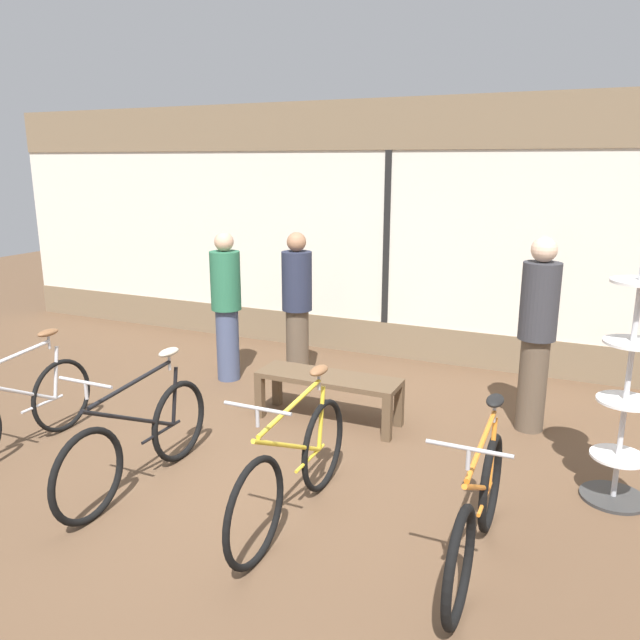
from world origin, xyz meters
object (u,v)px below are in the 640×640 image
Objects in this scene: accessory_rack at (624,409)px; display_bench at (328,384)px; bicycle_left at (139,441)px; bicycle_far_right at (478,513)px; customer_mid_floor at (226,304)px; customer_near_rack at (537,331)px; customer_by_window at (297,304)px; bicycle_far_left at (18,409)px; bicycle_right at (294,469)px.

accessory_rack is 2.60m from display_bench.
display_bench is (0.83, 1.75, 0.00)m from bicycle_left.
customer_mid_floor reaches higher than bicycle_far_right.
customer_by_window is (-2.61, 0.33, -0.07)m from customer_near_rack.
display_bench is at bearing -161.14° from customer_near_rack.
accessory_rack is at bearing 21.27° from bicycle_left.
bicycle_far_left is 2.48m from customer_mid_floor.
customer_near_rack is at bearing -7.21° from customer_by_window.
bicycle_left is 0.99× the size of bicycle_right.
accessory_rack is (2.06, 1.25, 0.33)m from bicycle_right.
accessory_rack reaches higher than bicycle_far_right.
display_bench is at bearing 64.66° from bicycle_left.
display_bench is 0.77× the size of customer_near_rack.
bicycle_right is at bearing -49.02° from customer_mid_floor.
customer_near_rack is (-0.73, 1.06, 0.25)m from accessory_rack.
bicycle_far_left is 1.01× the size of bicycle_far_right.
bicycle_far_left is 0.99× the size of customer_by_window.
bicycle_right is 0.99× the size of accessory_rack.
customer_mid_floor is (-2.02, 2.33, 0.51)m from bicycle_right.
customer_near_rack is 1.07× the size of customer_by_window.
customer_mid_floor is (-0.74, -0.31, -0.00)m from customer_by_window.
bicycle_right is 2.72m from customer_near_rack.
customer_mid_floor is at bearing 165.20° from accessory_rack.
bicycle_left is at bearing -2.10° from bicycle_far_left.
bicycle_left is at bearing -73.28° from customer_mid_floor.
accessory_rack reaches higher than display_bench.
bicycle_right is 1.75m from display_bench.
accessory_rack is 0.97× the size of customer_near_rack.
bicycle_left is at bearing -115.34° from display_bench.
customer_mid_floor is at bearing 106.72° from bicycle_left.
bicycle_far_left reaches higher than bicycle_far_right.
bicycle_far_right is at bearing -91.70° from customer_near_rack.
bicycle_far_left is 3.03m from customer_by_window.
accessory_rack is (0.80, 1.25, 0.35)m from bicycle_far_right.
bicycle_far_left is 4.65m from customer_near_rack.
customer_mid_floor is at bearing 144.68° from bicycle_far_right.
customer_by_window is (0.03, 2.70, 0.52)m from bicycle_left.
customer_by_window is 1.00× the size of customer_mid_floor.
customer_near_rack is (1.81, 0.62, 0.58)m from display_bench.
customer_mid_floor is at bearing -157.51° from customer_by_window.
bicycle_far_left is 4.90m from accessory_rack.
bicycle_right is 2.43m from accessory_rack.
bicycle_left is at bearing -90.54° from customer_by_window.
display_bench is 1.35m from customer_by_window.
display_bench is (-0.47, 1.69, -0.01)m from bicycle_right.
customer_near_rack is at bearing 41.92° from bicycle_left.
customer_by_window reaches higher than customer_mid_floor.
customer_near_rack reaches higher than bicycle_right.
bicycle_left is 1.30m from bicycle_right.
display_bench is (-2.54, 0.44, -0.34)m from accessory_rack.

